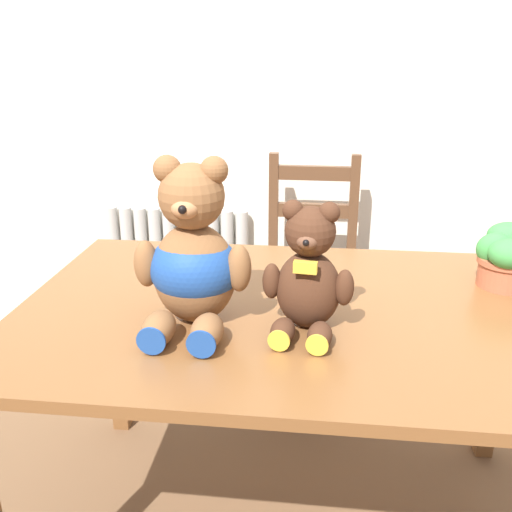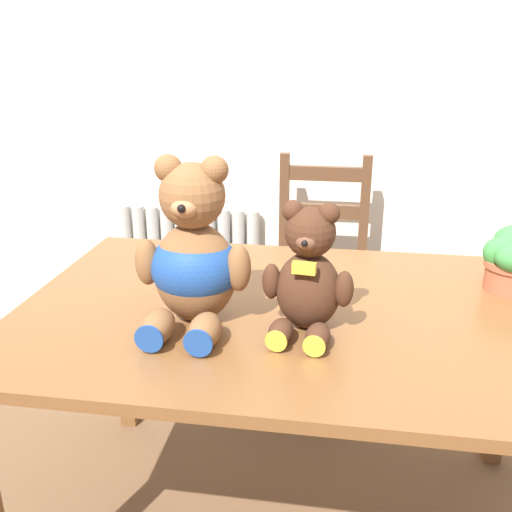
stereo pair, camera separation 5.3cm
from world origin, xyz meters
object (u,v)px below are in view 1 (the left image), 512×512
at_px(wooden_chair_behind, 310,280).
at_px(teddy_bear_right, 308,276).
at_px(potted_plant, 508,255).
at_px(teddy_bear_left, 193,259).

distance_m(wooden_chair_behind, teddy_bear_right, 1.11).
xyz_separation_m(teddy_bear_right, potted_plant, (0.56, 0.33, -0.04)).
relative_size(teddy_bear_left, potted_plant, 2.11).
bearing_deg(potted_plant, teddy_bear_right, -149.57).
relative_size(teddy_bear_left, teddy_bear_right, 1.31).
distance_m(wooden_chair_behind, teddy_bear_left, 1.15).
relative_size(wooden_chair_behind, teddy_bear_left, 2.37).
xyz_separation_m(teddy_bear_left, potted_plant, (0.84, 0.33, -0.07)).
height_order(teddy_bear_left, teddy_bear_right, teddy_bear_left).
xyz_separation_m(wooden_chair_behind, teddy_bear_right, (0.01, -1.02, 0.43)).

